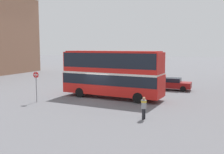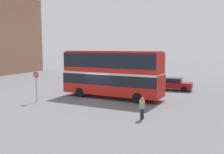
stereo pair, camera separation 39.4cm
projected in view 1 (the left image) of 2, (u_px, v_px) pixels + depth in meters
ground_plane at (98, 99)px, 25.44m from camera, size 240.00×240.00×0.00m
double_decker_bus at (112, 71)px, 25.70m from camera, size 10.29×3.68×4.65m
pedestrian_foreground at (144, 106)px, 18.18m from camera, size 0.46×0.46×1.58m
parked_car_kerb_near at (172, 84)px, 30.76m from camera, size 4.29×1.94×1.44m
parked_car_kerb_far at (153, 78)px, 36.58m from camera, size 4.68×2.62×1.52m
no_entry_sign at (36, 82)px, 23.73m from camera, size 0.56×0.08×2.80m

